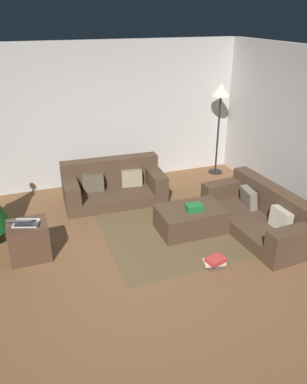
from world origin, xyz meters
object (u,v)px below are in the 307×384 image
at_px(tv_remote, 196,210).
at_px(corner_lamp, 221,97).
at_px(ottoman, 191,219).
at_px(laptop, 25,222).
at_px(couch_right, 262,215).
at_px(couch_left, 113,185).
at_px(side_table, 29,241).
at_px(book_stack, 215,262).
at_px(gift_box, 194,208).

relative_size(tv_remote, corner_lamp, 0.09).
bearing_deg(ottoman, tv_remote, -62.05).
bearing_deg(laptop, corner_lamp, 26.34).
xyz_separation_m(couch_right, tv_remote, (-0.98, 0.27, 0.13)).
bearing_deg(corner_lamp, couch_left, -167.98).
relative_size(side_table, laptop, 1.15).
bearing_deg(couch_right, corner_lamp, -14.60).
xyz_separation_m(couch_left, laptop, (-1.52, -1.40, 0.30)).
xyz_separation_m(side_table, book_stack, (2.25, -1.06, -0.18)).
bearing_deg(tv_remote, book_stack, -74.09).
xyz_separation_m(ottoman, book_stack, (-0.10, -0.98, -0.10)).
bearing_deg(couch_left, gift_box, 121.95).
xyz_separation_m(couch_left, book_stack, (0.74, -2.41, -0.19)).
bearing_deg(tv_remote, laptop, -157.98).
bearing_deg(side_table, gift_box, -3.81).
bearing_deg(gift_box, couch_left, 119.56).
relative_size(couch_left, laptop, 3.88).
distance_m(couch_right, tv_remote, 1.03).
distance_m(couch_left, book_stack, 2.53).
bearing_deg(couch_left, ottoman, 122.72).
bearing_deg(laptop, couch_left, 42.67).
xyz_separation_m(tv_remote, book_stack, (-0.14, -0.90, -0.30)).
distance_m(side_table, laptop, 0.32).
xyz_separation_m(gift_box, laptop, (-2.38, 0.10, 0.16)).
bearing_deg(gift_box, corner_lamp, 54.03).
bearing_deg(gift_box, book_stack, -97.04).
bearing_deg(couch_right, book_stack, 115.62).
height_order(couch_left, laptop, couch_left).
height_order(tv_remote, side_table, side_table).
bearing_deg(side_table, couch_left, 41.90).
distance_m(ottoman, side_table, 2.35).
height_order(ottoman, tv_remote, tv_remote).
height_order(gift_box, book_stack, gift_box).
relative_size(couch_right, side_table, 3.73).
bearing_deg(couch_right, laptop, 79.94).
relative_size(gift_box, tv_remote, 1.52).
height_order(gift_box, corner_lamp, corner_lamp).
distance_m(couch_left, gift_box, 1.74).
bearing_deg(book_stack, side_table, 154.68).
xyz_separation_m(couch_right, gift_box, (-1.01, 0.28, 0.17)).
height_order(couch_left, ottoman, couch_left).
distance_m(ottoman, corner_lamp, 2.78).
bearing_deg(couch_left, book_stack, 109.50).
xyz_separation_m(side_table, laptop, (-0.02, -0.05, 0.31)).
bearing_deg(tv_remote, gift_box, -167.58).
distance_m(couch_left, tv_remote, 1.75).
xyz_separation_m(couch_right, book_stack, (-1.12, -0.63, -0.17)).
relative_size(couch_right, gift_box, 7.97).
height_order(ottoman, corner_lamp, corner_lamp).
bearing_deg(ottoman, couch_left, 120.33).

